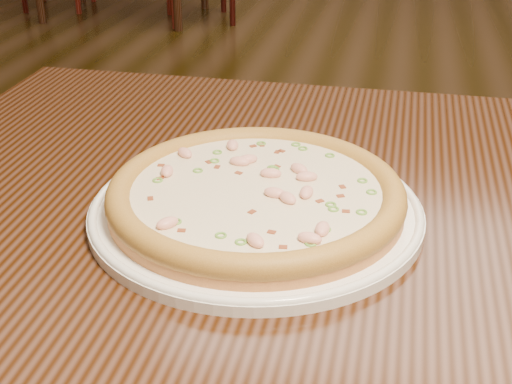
# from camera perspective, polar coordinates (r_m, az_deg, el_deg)

# --- Properties ---
(ground) EXTENTS (9.00, 9.00, 0.00)m
(ground) POSITION_cam_1_polar(r_m,az_deg,el_deg) (1.72, 4.79, -14.04)
(ground) COLOR black
(hero_table) EXTENTS (1.20, 0.80, 0.75)m
(hero_table) POSITION_cam_1_polar(r_m,az_deg,el_deg) (0.87, 8.52, -6.82)
(hero_table) COLOR black
(hero_table) RESTS_ON ground
(plate) EXTENTS (0.36, 0.36, 0.02)m
(plate) POSITION_cam_1_polar(r_m,az_deg,el_deg) (0.78, 0.00, -1.38)
(plate) COLOR white
(plate) RESTS_ON hero_table
(pizza) EXTENTS (0.32, 0.32, 0.03)m
(pizza) POSITION_cam_1_polar(r_m,az_deg,el_deg) (0.77, 0.00, -0.19)
(pizza) COLOR #CA8443
(pizza) RESTS_ON plate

